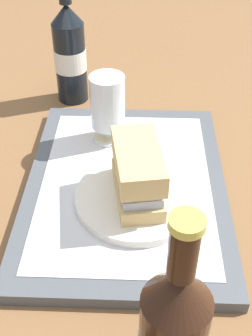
{
  "coord_description": "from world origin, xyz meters",
  "views": [
    {
      "loc": [
        -0.54,
        -0.02,
        0.49
      ],
      "look_at": [
        0.0,
        0.0,
        0.05
      ],
      "focal_mm": 47.49,
      "sensor_mm": 36.0,
      "label": 1
    }
  ],
  "objects_px": {
    "sandwich": "(137,171)",
    "beer_glass": "(108,106)",
    "beer_bottle": "(70,53)",
    "plate": "(137,198)"
  },
  "relations": [
    {
      "from": "sandwich",
      "to": "beer_glass",
      "type": "height_order",
      "value": "beer_glass"
    },
    {
      "from": "sandwich",
      "to": "beer_bottle",
      "type": "height_order",
      "value": "beer_bottle"
    },
    {
      "from": "sandwich",
      "to": "plate",
      "type": "bearing_deg",
      "value": 180.0
    },
    {
      "from": "plate",
      "to": "beer_bottle",
      "type": "bearing_deg",
      "value": 22.93
    },
    {
      "from": "plate",
      "to": "beer_glass",
      "type": "xyz_separation_m",
      "value": [
        0.16,
        0.05,
        0.06
      ]
    },
    {
      "from": "plate",
      "to": "beer_glass",
      "type": "distance_m",
      "value": 0.18
    },
    {
      "from": "beer_glass",
      "to": "beer_bottle",
      "type": "xyz_separation_m",
      "value": [
        0.18,
        0.09,
        0.01
      ]
    },
    {
      "from": "beer_bottle",
      "to": "beer_glass",
      "type": "bearing_deg",
      "value": -153.42
    },
    {
      "from": "sandwich",
      "to": "beer_glass",
      "type": "relative_size",
      "value": 1.11
    },
    {
      "from": "beer_bottle",
      "to": "sandwich",
      "type": "bearing_deg",
      "value": -156.95
    }
  ]
}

